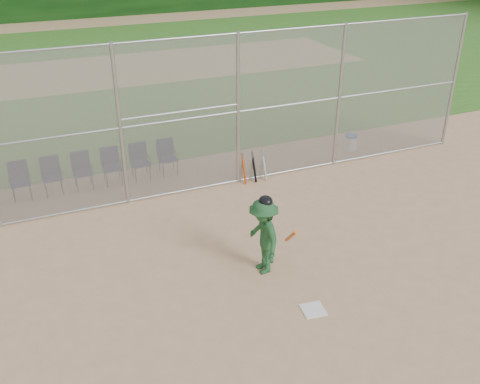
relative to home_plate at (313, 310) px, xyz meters
name	(u,v)px	position (x,y,z in m)	size (l,w,h in m)	color
ground	(291,300)	(-0.24, 0.41, -0.01)	(100.00, 100.00, 0.00)	tan
grass_strip	(110,70)	(-0.24, 18.41, 0.00)	(100.00, 100.00, 0.00)	#30651E
dirt_patch_far	(110,70)	(-0.24, 18.41, 0.00)	(24.00, 24.00, 0.00)	tan
backstop_fence	(201,114)	(-0.24, 5.41, 2.06)	(16.09, 0.09, 4.00)	gray
home_plate	(313,310)	(0.00, 0.00, 0.00)	(0.41, 0.41, 0.02)	white
batter_at_plate	(263,236)	(-0.33, 1.49, 0.82)	(0.83, 1.27, 1.71)	#205029
water_cooler	(351,142)	(4.83, 6.15, 0.23)	(0.38, 0.38, 0.48)	white
spare_bats	(254,167)	(1.20, 5.34, 0.40)	(0.66, 0.38, 0.82)	#D84C14
chair_1	(20,182)	(-4.67, 6.67, 0.47)	(0.54, 0.52, 0.96)	#0F1139
chair_2	(52,176)	(-3.90, 6.67, 0.47)	(0.54, 0.52, 0.96)	#0F1139
chair_3	(83,172)	(-3.13, 6.67, 0.47)	(0.54, 0.52, 0.96)	#0F1139
chair_4	(112,167)	(-2.36, 6.67, 0.47)	(0.54, 0.52, 0.96)	#0F1139
chair_5	(140,162)	(-1.59, 6.67, 0.47)	(0.54, 0.52, 0.96)	#0F1139
chair_6	(168,158)	(-0.82, 6.67, 0.47)	(0.54, 0.52, 0.96)	#0F1139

